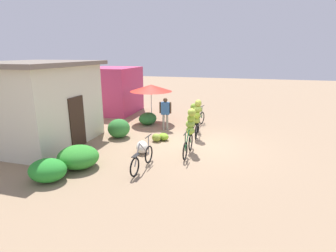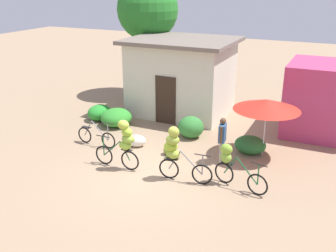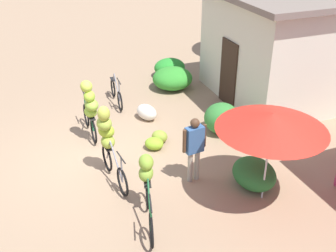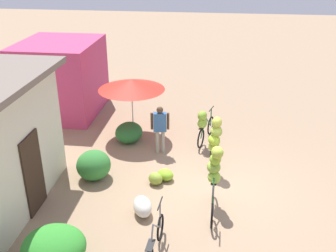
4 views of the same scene
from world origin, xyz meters
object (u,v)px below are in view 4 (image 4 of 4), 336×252
(bicycle_near_pile, at_px, (214,174))
(banana_pile_on_ground, at_px, (161,177))
(bicycle_leftmost, at_px, (155,242))
(bicycle_center_loaded, at_px, (215,140))
(bicycle_by_shop, at_px, (204,124))
(market_umbrella, at_px, (131,84))
(shop_pink, at_px, (61,78))
(person_vendor, at_px, (160,125))
(produce_sack, at_px, (142,206))

(bicycle_near_pile, distance_m, banana_pile_on_ground, 1.92)
(bicycle_leftmost, xyz_separation_m, bicycle_near_pile, (1.88, -1.17, 0.61))
(bicycle_near_pile, relative_size, bicycle_center_loaded, 0.97)
(bicycle_near_pile, height_order, bicycle_by_shop, bicycle_near_pile)
(bicycle_center_loaded, distance_m, banana_pile_on_ground, 1.82)
(bicycle_leftmost, distance_m, bicycle_center_loaded, 3.87)
(market_umbrella, distance_m, bicycle_center_loaded, 3.55)
(bicycle_leftmost, bearing_deg, shop_pink, 32.72)
(shop_pink, height_order, bicycle_center_loaded, shop_pink)
(shop_pink, relative_size, banana_pile_on_ground, 3.87)
(banana_pile_on_ground, height_order, person_vendor, person_vendor)
(shop_pink, distance_m, bicycle_by_shop, 6.01)
(market_umbrella, height_order, bicycle_leftmost, market_umbrella)
(shop_pink, xyz_separation_m, person_vendor, (-2.92, -4.23, -0.43))
(bicycle_by_shop, height_order, person_vendor, person_vendor)
(shop_pink, distance_m, person_vendor, 5.16)
(bicycle_center_loaded, bearing_deg, bicycle_by_shop, 12.72)
(produce_sack, bearing_deg, bicycle_leftmost, -158.69)
(shop_pink, height_order, banana_pile_on_ground, shop_pink)
(banana_pile_on_ground, bearing_deg, bicycle_center_loaded, -60.95)
(shop_pink, distance_m, market_umbrella, 3.64)
(bicycle_by_shop, relative_size, produce_sack, 2.41)
(bicycle_leftmost, relative_size, banana_pile_on_ground, 2.02)
(shop_pink, height_order, bicycle_near_pile, shop_pink)
(produce_sack, relative_size, person_vendor, 0.45)
(shop_pink, xyz_separation_m, market_umbrella, (-1.79, -3.14, 0.47))
(bicycle_near_pile, distance_m, bicycle_by_shop, 3.41)
(produce_sack, bearing_deg, shop_pink, 34.92)
(bicycle_near_pile, distance_m, bicycle_center_loaded, 1.76)
(produce_sack, distance_m, person_vendor, 3.27)
(shop_pink, height_order, market_umbrella, shop_pink)
(bicycle_near_pile, xyz_separation_m, banana_pile_on_ground, (0.97, 1.46, -0.79))
(market_umbrella, xyz_separation_m, bicycle_center_loaded, (-2.01, -2.79, -0.87))
(bicycle_near_pile, bearing_deg, bicycle_by_shop, 6.70)
(bicycle_near_pile, bearing_deg, market_umbrella, 36.78)
(bicycle_center_loaded, distance_m, produce_sack, 2.93)
(bicycle_center_loaded, bearing_deg, market_umbrella, 54.17)
(shop_pink, distance_m, banana_pile_on_ground, 6.55)
(bicycle_center_loaded, relative_size, bicycle_by_shop, 1.02)
(bicycle_near_pile, xyz_separation_m, produce_sack, (-0.53, 1.70, -0.73))
(bicycle_near_pile, bearing_deg, bicycle_leftmost, 148.13)
(bicycle_by_shop, height_order, produce_sack, bicycle_by_shop)
(shop_pink, relative_size, bicycle_by_shop, 1.90)
(market_umbrella, bearing_deg, bicycle_leftmost, -163.73)
(bicycle_leftmost, bearing_deg, bicycle_center_loaded, -17.36)
(bicycle_by_shop, relative_size, person_vendor, 1.08)
(market_umbrella, bearing_deg, banana_pile_on_ground, -154.07)
(bicycle_leftmost, relative_size, produce_sack, 2.39)
(shop_pink, bearing_deg, person_vendor, -124.56)
(market_umbrella, bearing_deg, person_vendor, -135.58)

